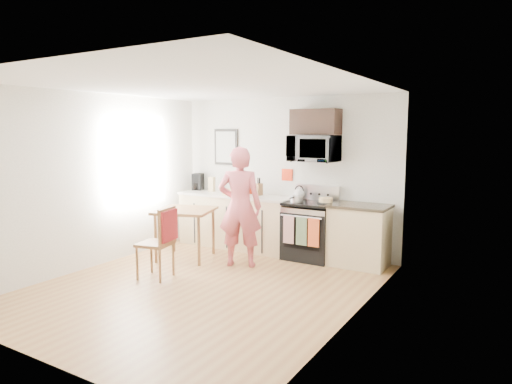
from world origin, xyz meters
The scene contains 28 objects.
floor centered at (0.00, 0.00, 0.00)m, with size 4.60×4.60×0.00m, color #98643A.
back_wall centered at (0.00, 2.30, 1.30)m, with size 4.00×0.04×2.60m, color beige.
front_wall centered at (0.00, -2.30, 1.30)m, with size 4.00×0.04×2.60m, color beige.
left_wall centered at (-2.00, 0.00, 1.30)m, with size 0.04×4.60×2.60m, color beige.
right_wall centered at (2.00, 0.00, 1.30)m, with size 0.04×4.60×2.60m, color beige.
ceiling centered at (0.00, 0.00, 2.60)m, with size 4.00×4.60×0.04m, color white.
window centered at (-1.96, 0.80, 1.55)m, with size 0.06×1.40×1.50m.
cabinet_left centered at (-0.80, 2.00, 0.45)m, with size 2.10×0.60×0.90m, color beige.
countertop_left centered at (-0.80, 2.00, 0.92)m, with size 2.14×0.64×0.04m, color beige.
cabinet_right centered at (1.43, 2.00, 0.45)m, with size 0.84×0.60×0.90m, color beige.
countertop_right centered at (1.43, 2.00, 0.92)m, with size 0.88×0.64×0.04m, color black.
range centered at (0.63, 1.98, 0.44)m, with size 0.76×0.70×1.16m.
microwave centered at (0.63, 2.08, 1.76)m, with size 0.76×0.51×0.42m, color silver.
upper_cabinet centered at (0.63, 2.12, 2.18)m, with size 0.76×0.35×0.40m, color black.
wall_art centered at (-1.20, 2.28, 1.75)m, with size 0.50×0.04×0.65m.
wall_trivet centered at (0.05, 2.28, 1.30)m, with size 0.20×0.02×0.20m, color #AB250E.
person centered at (-0.12, 1.07, 0.91)m, with size 0.66×0.43×1.81m, color #C83748.
dining_table centered at (-1.09, 0.96, 0.71)m, with size 0.94×0.94×0.80m.
chair centered at (-0.67, -0.01, 0.65)m, with size 0.54×0.50×1.00m.
knife_block centered at (-0.40, 2.08, 1.04)m, with size 0.09×0.13×0.21m, color brown.
utensil_crock centered at (-0.64, 2.18, 1.08)m, with size 0.12×0.12×0.35m.
fruit_bowl centered at (-0.92, 2.16, 0.98)m, with size 0.23×0.23×0.09m.
milk_carton centered at (-1.39, 2.08, 1.07)m, with size 0.10×0.10×0.27m, color #D4BB7F.
coffee_maker centered at (-1.75, 2.12, 1.09)m, with size 0.23×0.28×0.31m.
bread_bag centered at (-0.79, 1.83, 0.99)m, with size 0.29×0.14×0.11m, color tan.
cake centered at (0.89, 1.96, 0.97)m, with size 0.26×0.26×0.09m.
kettle centered at (0.35, 2.14, 1.02)m, with size 0.18×0.18×0.23m.
pot centered at (0.46, 1.82, 0.98)m, with size 0.20×0.34×0.10m.
Camera 1 is at (3.57, -4.59, 2.03)m, focal length 32.00 mm.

